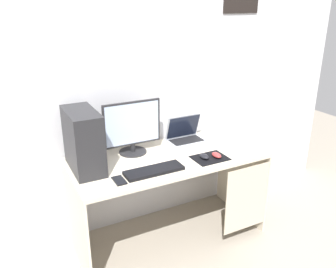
{
  "coord_description": "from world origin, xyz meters",
  "views": [
    {
      "loc": [
        -1.13,
        -2.18,
        1.85
      ],
      "look_at": [
        0.0,
        0.0,
        0.91
      ],
      "focal_mm": 37.5,
      "sensor_mm": 36.0,
      "label": 1
    }
  ],
  "objects_px": {
    "monitor": "(132,128)",
    "keyboard": "(154,170)",
    "mouse_right": "(217,155)",
    "pc_tower": "(83,141)",
    "laptop": "(186,136)",
    "mouse_left": "(204,156)",
    "cell_phone": "(119,181)"
  },
  "relations": [
    {
      "from": "monitor",
      "to": "keyboard",
      "type": "distance_m",
      "value": 0.42
    },
    {
      "from": "monitor",
      "to": "mouse_right",
      "type": "bearing_deg",
      "value": -35.62
    },
    {
      "from": "pc_tower",
      "to": "mouse_right",
      "type": "height_order",
      "value": "pc_tower"
    },
    {
      "from": "laptop",
      "to": "mouse_left",
      "type": "relative_size",
      "value": 3.23
    },
    {
      "from": "keyboard",
      "to": "mouse_left",
      "type": "relative_size",
      "value": 4.38
    },
    {
      "from": "pc_tower",
      "to": "mouse_left",
      "type": "relative_size",
      "value": 4.46
    },
    {
      "from": "monitor",
      "to": "cell_phone",
      "type": "bearing_deg",
      "value": -123.63
    },
    {
      "from": "mouse_right",
      "to": "cell_phone",
      "type": "height_order",
      "value": "mouse_right"
    },
    {
      "from": "keyboard",
      "to": "cell_phone",
      "type": "bearing_deg",
      "value": -176.98
    },
    {
      "from": "cell_phone",
      "to": "mouse_left",
      "type": "bearing_deg",
      "value": 2.81
    },
    {
      "from": "monitor",
      "to": "keyboard",
      "type": "bearing_deg",
      "value": -89.37
    },
    {
      "from": "keyboard",
      "to": "cell_phone",
      "type": "relative_size",
      "value": 3.23
    },
    {
      "from": "laptop",
      "to": "keyboard",
      "type": "xyz_separation_m",
      "value": [
        -0.48,
        -0.39,
        -0.03
      ]
    },
    {
      "from": "keyboard",
      "to": "cell_phone",
      "type": "distance_m",
      "value": 0.26
    },
    {
      "from": "monitor",
      "to": "mouse_left",
      "type": "xyz_separation_m",
      "value": [
        0.43,
        -0.35,
        -0.18
      ]
    },
    {
      "from": "laptop",
      "to": "pc_tower",
      "type": "bearing_deg",
      "value": -172.46
    },
    {
      "from": "pc_tower",
      "to": "mouse_left",
      "type": "distance_m",
      "value": 0.89
    },
    {
      "from": "keyboard",
      "to": "mouse_right",
      "type": "height_order",
      "value": "mouse_right"
    },
    {
      "from": "pc_tower",
      "to": "keyboard",
      "type": "distance_m",
      "value": 0.53
    },
    {
      "from": "keyboard",
      "to": "mouse_left",
      "type": "xyz_separation_m",
      "value": [
        0.43,
        0.02,
        0.01
      ]
    },
    {
      "from": "pc_tower",
      "to": "keyboard",
      "type": "height_order",
      "value": "pc_tower"
    },
    {
      "from": "keyboard",
      "to": "laptop",
      "type": "bearing_deg",
      "value": 38.96
    },
    {
      "from": "pc_tower",
      "to": "mouse_right",
      "type": "bearing_deg",
      "value": -16.58
    },
    {
      "from": "laptop",
      "to": "cell_phone",
      "type": "height_order",
      "value": "laptop"
    },
    {
      "from": "laptop",
      "to": "keyboard",
      "type": "bearing_deg",
      "value": -141.04
    },
    {
      "from": "keyboard",
      "to": "monitor",
      "type": "bearing_deg",
      "value": 90.63
    },
    {
      "from": "laptop",
      "to": "mouse_left",
      "type": "height_order",
      "value": "laptop"
    },
    {
      "from": "mouse_right",
      "to": "laptop",
      "type": "bearing_deg",
      "value": 95.87
    },
    {
      "from": "mouse_right",
      "to": "monitor",
      "type": "bearing_deg",
      "value": 144.38
    },
    {
      "from": "mouse_left",
      "to": "pc_tower",
      "type": "bearing_deg",
      "value": 163.21
    },
    {
      "from": "monitor",
      "to": "mouse_left",
      "type": "height_order",
      "value": "monitor"
    },
    {
      "from": "monitor",
      "to": "keyboard",
      "type": "xyz_separation_m",
      "value": [
        0.0,
        -0.37,
        -0.19
      ]
    }
  ]
}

